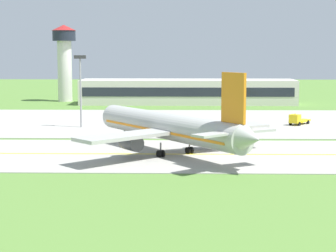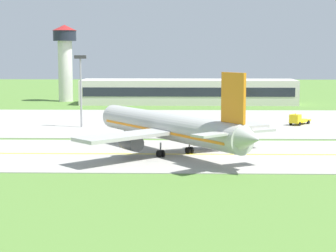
{
  "view_description": "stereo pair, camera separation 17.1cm",
  "coord_description": "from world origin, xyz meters",
  "px_view_note": "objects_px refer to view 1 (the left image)",
  "views": [
    {
      "loc": [
        -5.94,
        -86.42,
        15.18
      ],
      "look_at": [
        -7.94,
        2.74,
        4.0
      ],
      "focal_mm": 62.54,
      "sensor_mm": 36.0,
      "label": 1
    },
    {
      "loc": [
        -5.77,
        -86.42,
        15.18
      ],
      "look_at": [
        -7.94,
        2.74,
        4.0
      ],
      "focal_mm": 62.54,
      "sensor_mm": 36.0,
      "label": 2
    }
  ],
  "objects_px": {
    "service_truck_fuel": "(298,120)",
    "control_tower": "(64,55)",
    "apron_light_mast": "(80,82)",
    "airplane_lead": "(170,127)"
  },
  "relations": [
    {
      "from": "control_tower",
      "to": "apron_light_mast",
      "type": "height_order",
      "value": "control_tower"
    },
    {
      "from": "airplane_lead",
      "to": "apron_light_mast",
      "type": "distance_m",
      "value": 36.83
    },
    {
      "from": "service_truck_fuel",
      "to": "apron_light_mast",
      "type": "xyz_separation_m",
      "value": [
        -44.95,
        -4.77,
        8.14
      ]
    },
    {
      "from": "service_truck_fuel",
      "to": "apron_light_mast",
      "type": "height_order",
      "value": "apron_light_mast"
    },
    {
      "from": "control_tower",
      "to": "apron_light_mast",
      "type": "distance_m",
      "value": 67.13
    },
    {
      "from": "airplane_lead",
      "to": "apron_light_mast",
      "type": "relative_size",
      "value": 2.33
    },
    {
      "from": "airplane_lead",
      "to": "control_tower",
      "type": "height_order",
      "value": "control_tower"
    },
    {
      "from": "service_truck_fuel",
      "to": "control_tower",
      "type": "distance_m",
      "value": 86.76
    },
    {
      "from": "control_tower",
      "to": "apron_light_mast",
      "type": "relative_size",
      "value": 1.62
    },
    {
      "from": "service_truck_fuel",
      "to": "airplane_lead",
      "type": "bearing_deg",
      "value": -126.06
    }
  ]
}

